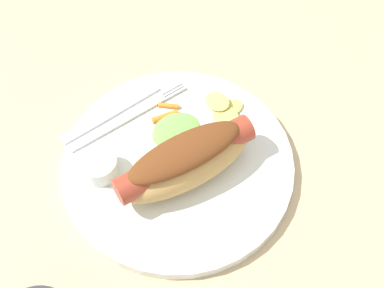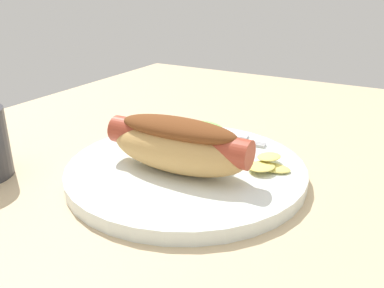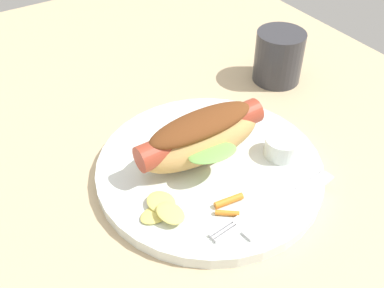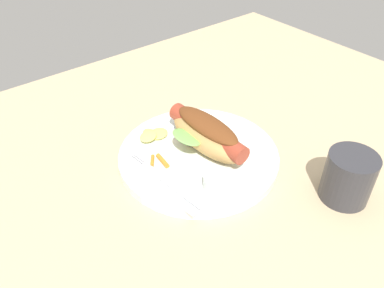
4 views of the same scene
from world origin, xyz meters
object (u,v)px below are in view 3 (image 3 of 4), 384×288
plate (209,168)px  sauce_ramekin (282,147)px  hot_dog (201,136)px  carrot_garnish (226,206)px  fork (271,200)px  chips_pile (163,209)px  drinking_cup (279,57)px  knife (291,204)px

plate → sauce_ramekin: 9.59cm
hot_dog → carrot_garnish: (-8.79, 2.43, -2.95)cm
fork → chips_pile: chips_pile is taller
sauce_ramekin → fork: size_ratio=0.26×
hot_dog → carrot_garnish: size_ratio=4.59×
hot_dog → drinking_cup: drinking_cup is taller
knife → chips_pile: 14.55cm
sauce_ramekin → chips_pile: (-0.27, 17.56, -0.73)cm
fork → knife: 2.20cm
carrot_garnish → drinking_cup: (19.25, -24.14, 2.17)cm
knife → chips_pile: bearing=-35.7°
hot_dog → sauce_ramekin: hot_dog is taller
carrot_garnish → sauce_ramekin: bearing=-72.6°
hot_dog → sauce_ramekin: (-5.27, -8.75, -2.01)cm
hot_dog → fork: (-10.76, -2.57, -3.12)cm
sauce_ramekin → fork: bearing=131.6°
fork → carrot_garnish: 5.38cm
chips_pile → carrot_garnish: (-3.25, -6.37, -0.21)cm
fork → hot_dog: bearing=-82.2°
carrot_garnish → drinking_cup: bearing=-51.4°
drinking_cup → chips_pile: bearing=117.7°
carrot_garnish → knife: bearing=-119.5°
plate → knife: (-10.59, -3.95, 0.98)cm
chips_pile → drinking_cup: (16.00, -30.51, 1.96)cm
fork → carrot_garnish: size_ratio=4.52×
fork → knife: size_ratio=1.20×
sauce_ramekin → chips_pile: sauce_ramekin is taller
knife → drinking_cup: drinking_cup is taller
plate → drinking_cup: (12.29, -21.65, 3.34)cm
hot_dog → sauce_ramekin: 10.41cm
sauce_ramekin → fork: (-5.48, 6.18, -1.11)cm
knife → carrot_garnish: 7.39cm
hot_dog → fork: 11.49cm
chips_pile → hot_dog: bearing=-57.8°
hot_dog → knife: 13.42cm
hot_dog → sauce_ramekin: size_ratio=3.96×
sauce_ramekin → carrot_garnish: sauce_ramekin is taller
fork → carrot_garnish: carrot_garnish is taller
chips_pile → carrot_garnish: size_ratio=1.66×
knife → carrot_garnish: bearing=-36.9°
fork → carrot_garnish: (1.97, 5.01, 0.17)cm
knife → carrot_garnish: (3.64, 6.43, 0.19)cm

